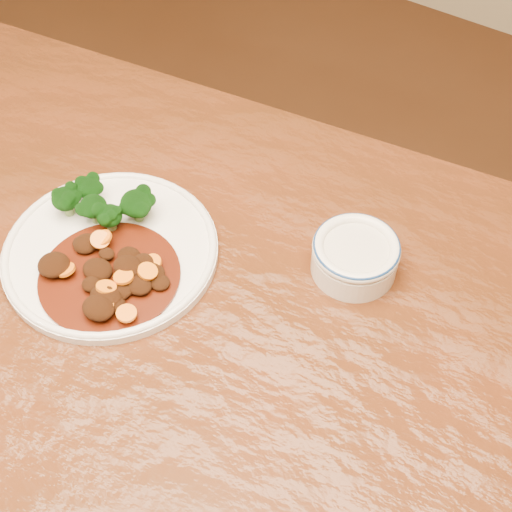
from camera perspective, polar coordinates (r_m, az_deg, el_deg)
The scene contains 5 objects.
dining_table at distance 0.87m, azimuth -7.02°, elevation -11.17°, with size 1.60×1.09×0.75m.
dinner_plate at distance 0.89m, azimuth -11.56°, elevation 0.45°, with size 0.26×0.26×0.02m.
broccoli_florets at distance 0.91m, azimuth -12.22°, elevation 4.19°, with size 0.12×0.08×0.04m.
mince_stew at distance 0.85m, azimuth -11.73°, elevation -1.66°, with size 0.17×0.17×0.03m.
dip_bowl at distance 0.86m, azimuth 7.94°, elevation 0.07°, with size 0.11×0.11×0.05m.
Camera 1 is at (0.31, -0.28, 1.44)m, focal length 50.00 mm.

